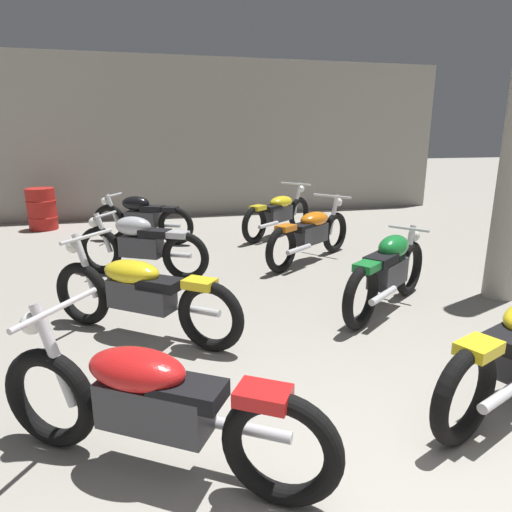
{
  "coord_description": "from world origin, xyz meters",
  "views": [
    {
      "loc": [
        -1.28,
        -1.41,
        1.94
      ],
      "look_at": [
        0.0,
        3.52,
        0.55
      ],
      "focal_mm": 31.82,
      "sensor_mm": 36.0,
      "label": 1
    }
  ],
  "objects_px": {
    "motorcycle_right_row_2": "(311,233)",
    "motorcycle_right_row_3": "(279,213)",
    "motorcycle_left_row_0": "(152,403)",
    "oil_drum": "(42,209)",
    "motorcycle_left_row_3": "(141,218)",
    "motorcycle_right_row_1": "(389,271)",
    "motorcycle_left_row_1": "(140,293)",
    "motorcycle_left_row_2": "(140,245)"
  },
  "relations": [
    {
      "from": "motorcycle_right_row_2",
      "to": "motorcycle_right_row_3",
      "type": "distance_m",
      "value": 1.85
    },
    {
      "from": "motorcycle_left_row_0",
      "to": "oil_drum",
      "type": "relative_size",
      "value": 2.21
    },
    {
      "from": "motorcycle_left_row_3",
      "to": "motorcycle_right_row_1",
      "type": "xyz_separation_m",
      "value": [
        2.62,
        -4.03,
        0.0
      ]
    },
    {
      "from": "motorcycle_right_row_2",
      "to": "motorcycle_right_row_3",
      "type": "relative_size",
      "value": 1.03
    },
    {
      "from": "motorcycle_left_row_0",
      "to": "motorcycle_right_row_2",
      "type": "bearing_deg",
      "value": 57.92
    },
    {
      "from": "motorcycle_left_row_1",
      "to": "motorcycle_left_row_2",
      "type": "distance_m",
      "value": 1.96
    },
    {
      "from": "motorcycle_left_row_0",
      "to": "motorcycle_left_row_3",
      "type": "distance_m",
      "value": 5.97
    },
    {
      "from": "motorcycle_left_row_0",
      "to": "motorcycle_right_row_1",
      "type": "bearing_deg",
      "value": 36.38
    },
    {
      "from": "motorcycle_left_row_1",
      "to": "motorcycle_left_row_3",
      "type": "relative_size",
      "value": 0.99
    },
    {
      "from": "motorcycle_left_row_3",
      "to": "motorcycle_right_row_2",
      "type": "bearing_deg",
      "value": -37.65
    },
    {
      "from": "motorcycle_right_row_1",
      "to": "oil_drum",
      "type": "relative_size",
      "value": 1.94
    },
    {
      "from": "motorcycle_right_row_1",
      "to": "motorcycle_left_row_2",
      "type": "bearing_deg",
      "value": 143.98
    },
    {
      "from": "motorcycle_right_row_1",
      "to": "motorcycle_right_row_2",
      "type": "xyz_separation_m",
      "value": [
        -0.11,
        2.09,
        -0.01
      ]
    },
    {
      "from": "motorcycle_left_row_2",
      "to": "motorcycle_left_row_1",
      "type": "bearing_deg",
      "value": -90.69
    },
    {
      "from": "motorcycle_left_row_1",
      "to": "motorcycle_right_row_2",
      "type": "bearing_deg",
      "value": 39.51
    },
    {
      "from": "motorcycle_right_row_1",
      "to": "motorcycle_right_row_2",
      "type": "distance_m",
      "value": 2.09
    },
    {
      "from": "motorcycle_left_row_1",
      "to": "oil_drum",
      "type": "bearing_deg",
      "value": 108.23
    },
    {
      "from": "motorcycle_left_row_3",
      "to": "motorcycle_right_row_2",
      "type": "height_order",
      "value": "motorcycle_right_row_2"
    },
    {
      "from": "motorcycle_left_row_3",
      "to": "motorcycle_right_row_3",
      "type": "xyz_separation_m",
      "value": [
        2.56,
        -0.09,
        -0.01
      ]
    },
    {
      "from": "motorcycle_left_row_1",
      "to": "motorcycle_right_row_2",
      "type": "distance_m",
      "value": 3.33
    },
    {
      "from": "motorcycle_left_row_3",
      "to": "motorcycle_right_row_2",
      "type": "xyz_separation_m",
      "value": [
        2.51,
        -1.94,
        -0.01
      ]
    },
    {
      "from": "motorcycle_left_row_2",
      "to": "motorcycle_right_row_1",
      "type": "relative_size",
      "value": 1.07
    },
    {
      "from": "motorcycle_left_row_2",
      "to": "motorcycle_left_row_3",
      "type": "xyz_separation_m",
      "value": [
        0.04,
        2.09,
        0.0
      ]
    },
    {
      "from": "motorcycle_right_row_2",
      "to": "motorcycle_right_row_3",
      "type": "bearing_deg",
      "value": 88.36
    },
    {
      "from": "motorcycle_left_row_2",
      "to": "oil_drum",
      "type": "relative_size",
      "value": 2.08
    },
    {
      "from": "motorcycle_left_row_1",
      "to": "motorcycle_right_row_3",
      "type": "xyz_separation_m",
      "value": [
        2.62,
        3.97,
        0.0
      ]
    },
    {
      "from": "motorcycle_right_row_3",
      "to": "motorcycle_left_row_3",
      "type": "bearing_deg",
      "value": 177.97
    },
    {
      "from": "motorcycle_left_row_0",
      "to": "motorcycle_left_row_2",
      "type": "relative_size",
      "value": 1.06
    },
    {
      "from": "motorcycle_left_row_1",
      "to": "motorcycle_right_row_1",
      "type": "height_order",
      "value": "motorcycle_left_row_1"
    },
    {
      "from": "motorcycle_right_row_3",
      "to": "motorcycle_left_row_1",
      "type": "bearing_deg",
      "value": -123.5
    },
    {
      "from": "motorcycle_right_row_1",
      "to": "oil_drum",
      "type": "distance_m",
      "value": 7.34
    },
    {
      "from": "oil_drum",
      "to": "motorcycle_right_row_2",
      "type": "bearing_deg",
      "value": -39.22
    },
    {
      "from": "motorcycle_left_row_2",
      "to": "oil_drum",
      "type": "bearing_deg",
      "value": 116.8
    },
    {
      "from": "motorcycle_left_row_1",
      "to": "motorcycle_right_row_1",
      "type": "distance_m",
      "value": 2.68
    },
    {
      "from": "motorcycle_left_row_0",
      "to": "motorcycle_right_row_1",
      "type": "height_order",
      "value": "motorcycle_left_row_0"
    },
    {
      "from": "motorcycle_left_row_3",
      "to": "motorcycle_right_row_3",
      "type": "height_order",
      "value": "motorcycle_right_row_3"
    },
    {
      "from": "motorcycle_right_row_1",
      "to": "motorcycle_right_row_3",
      "type": "bearing_deg",
      "value": 90.82
    },
    {
      "from": "motorcycle_left_row_3",
      "to": "motorcycle_right_row_1",
      "type": "bearing_deg",
      "value": -56.97
    },
    {
      "from": "motorcycle_left_row_1",
      "to": "oil_drum",
      "type": "height_order",
      "value": "motorcycle_left_row_1"
    },
    {
      "from": "motorcycle_right_row_1",
      "to": "motorcycle_right_row_3",
      "type": "relative_size",
      "value": 0.93
    },
    {
      "from": "motorcycle_right_row_1",
      "to": "oil_drum",
      "type": "height_order",
      "value": "motorcycle_right_row_1"
    },
    {
      "from": "motorcycle_left_row_1",
      "to": "oil_drum",
      "type": "relative_size",
      "value": 2.09
    }
  ]
}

